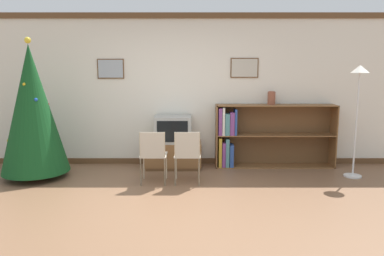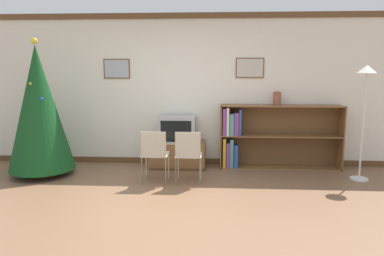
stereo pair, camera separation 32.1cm
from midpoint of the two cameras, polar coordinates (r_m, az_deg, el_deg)
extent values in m
plane|color=brown|center=(4.80, -1.96, -12.33)|extent=(24.00, 24.00, 0.00)
cube|color=silver|center=(6.79, -0.15, 5.78)|extent=(8.69, 0.08, 2.70)
cube|color=brown|center=(6.78, -0.19, 16.77)|extent=(8.69, 0.03, 0.10)
cube|color=brown|center=(6.94, -0.18, -5.02)|extent=(8.69, 0.03, 0.10)
cube|color=brown|center=(6.91, -10.07, 8.88)|extent=(0.47, 0.02, 0.35)
cube|color=#9EA8B2|center=(6.90, -10.10, 8.88)|extent=(0.44, 0.01, 0.31)
cube|color=brown|center=(6.76, 10.18, 9.00)|extent=(0.49, 0.02, 0.35)
cube|color=#BCB7A8|center=(6.75, 10.19, 9.00)|extent=(0.46, 0.01, 0.31)
cylinder|color=maroon|center=(6.66, -20.46, -6.25)|extent=(0.36, 0.36, 0.10)
cone|color=#14471E|center=(6.47, -20.99, 2.85)|extent=(1.05, 1.05, 2.02)
sphere|color=yellow|center=(6.45, -21.55, 12.25)|extent=(0.10, 0.10, 0.10)
sphere|color=gold|center=(6.61, -24.01, -1.49)|extent=(0.05, 0.05, 0.05)
sphere|color=red|center=(6.53, -18.98, 3.56)|extent=(0.05, 0.05, 0.05)
sphere|color=red|center=(6.90, -19.32, -1.18)|extent=(0.06, 0.06, 0.06)
sphere|color=#1E4CB2|center=(6.25, -20.58, 4.17)|extent=(0.06, 0.06, 0.06)
sphere|color=gold|center=(6.32, -22.06, 6.27)|extent=(0.05, 0.05, 0.05)
cube|color=brown|center=(6.69, -0.83, -5.80)|extent=(0.94, 0.50, 0.05)
cube|color=brown|center=(6.63, -0.83, -3.87)|extent=(0.98, 0.52, 0.41)
cube|color=#9E9E99|center=(6.55, -0.84, -0.15)|extent=(0.64, 0.49, 0.46)
cube|color=black|center=(6.30, -1.01, -0.53)|extent=(0.52, 0.01, 0.36)
cube|color=#BCB29E|center=(5.80, -4.03, -4.04)|extent=(0.40, 0.40, 0.02)
cube|color=#BCB29E|center=(5.57, -4.31, -2.52)|extent=(0.35, 0.01, 0.38)
cylinder|color=beige|center=(6.05, -5.48, -5.64)|extent=(0.02, 0.02, 0.42)
cylinder|color=beige|center=(6.01, -2.07, -5.72)|extent=(0.02, 0.02, 0.42)
cylinder|color=beige|center=(5.71, -6.04, -6.57)|extent=(0.02, 0.02, 0.42)
cylinder|color=beige|center=(5.66, -2.42, -6.66)|extent=(0.02, 0.02, 0.42)
cylinder|color=beige|center=(5.66, -6.08, -4.65)|extent=(0.02, 0.02, 0.82)
cylinder|color=beige|center=(5.61, -2.43, -4.72)|extent=(0.02, 0.02, 0.82)
cube|color=#BCB29E|center=(5.75, 1.10, -4.12)|extent=(0.40, 0.40, 0.02)
cube|color=#BCB29E|center=(5.52, 1.02, -2.59)|extent=(0.35, 0.01, 0.38)
cylinder|color=beige|center=(5.99, -0.56, -5.75)|extent=(0.02, 0.02, 0.42)
cylinder|color=beige|center=(5.98, 2.90, -5.79)|extent=(0.02, 0.02, 0.42)
cylinder|color=beige|center=(5.65, -0.82, -6.69)|extent=(0.02, 0.02, 0.42)
cylinder|color=beige|center=(5.63, 2.86, -6.75)|extent=(0.02, 0.02, 0.42)
cylinder|color=beige|center=(5.60, -0.83, -4.75)|extent=(0.02, 0.02, 0.82)
cylinder|color=beige|center=(5.58, 2.87, -4.80)|extent=(0.02, 0.02, 0.82)
cube|color=brown|center=(6.64, 5.80, -1.25)|extent=(0.02, 0.36, 1.11)
cube|color=brown|center=(7.04, 22.98, -1.35)|extent=(0.02, 0.36, 1.11)
cube|color=brown|center=(6.69, 14.83, 3.29)|extent=(2.10, 0.36, 0.02)
cube|color=brown|center=(6.89, 14.45, -5.80)|extent=(2.10, 0.36, 0.02)
cube|color=brown|center=(6.76, 14.65, -1.13)|extent=(2.06, 0.36, 0.02)
cube|color=brown|center=(6.94, 14.37, -1.05)|extent=(2.10, 0.01, 1.11)
cube|color=gold|center=(6.67, 6.32, -3.69)|extent=(0.05, 0.27, 0.52)
cube|color=#7A3D7F|center=(6.68, 6.86, -4.04)|extent=(0.06, 0.27, 0.43)
cube|color=teal|center=(6.65, 7.42, -3.81)|extent=(0.06, 0.22, 0.50)
cube|color=#2D4C93|center=(6.67, 8.05, -4.23)|extent=(0.07, 0.22, 0.40)
cube|color=#7A3D7F|center=(6.56, 6.35, 0.97)|extent=(0.06, 0.26, 0.47)
cube|color=silver|center=(6.58, 6.84, 1.04)|extent=(0.04, 0.30, 0.49)
cube|color=teal|center=(6.57, 7.42, 0.53)|extent=(0.08, 0.25, 0.38)
cube|color=#7A3D7F|center=(6.56, 8.16, 0.60)|extent=(0.07, 0.22, 0.40)
cube|color=#2D4C93|center=(6.59, 8.69, 0.87)|extent=(0.04, 0.27, 0.45)
cylinder|color=brown|center=(6.69, 14.17, 4.35)|extent=(0.14, 0.14, 0.22)
torus|color=brown|center=(6.69, 14.21, 5.30)|extent=(0.12, 0.12, 0.02)
cylinder|color=silver|center=(6.61, 25.38, -7.02)|extent=(0.28, 0.28, 0.03)
cylinder|color=silver|center=(6.44, 25.90, 0.17)|extent=(0.03, 0.03, 1.65)
cone|color=white|center=(6.37, 26.47, 8.05)|extent=(0.28, 0.28, 0.12)
camera|label=1|loc=(0.16, -88.41, 0.26)|focal=35.00mm
camera|label=2|loc=(0.16, 91.59, -0.26)|focal=35.00mm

